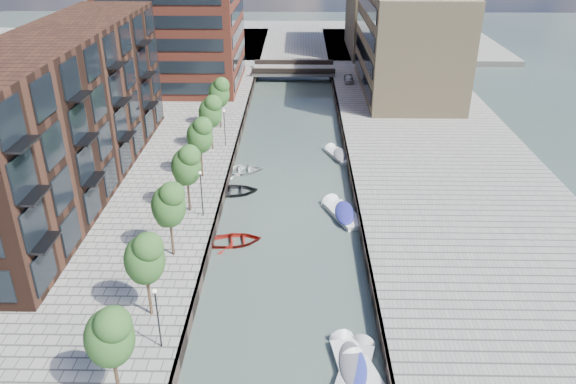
{
  "coord_description": "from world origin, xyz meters",
  "views": [
    {
      "loc": [
        0.78,
        -17.52,
        24.01
      ],
      "look_at": [
        0.0,
        23.63,
        3.5
      ],
      "focal_mm": 35.0,
      "sensor_mm": 36.0,
      "label": 1
    }
  ],
  "objects_px": {
    "tree_2": "(168,203)",
    "tree_4": "(200,134)",
    "sloop_2": "(235,243)",
    "motorboat_3": "(342,213)",
    "bridge": "(294,70)",
    "motorboat_1": "(349,361)",
    "tree_5": "(210,111)",
    "tree_6": "(219,92)",
    "tree_1": "(144,257)",
    "sloop_3": "(242,173)",
    "motorboat_2": "(365,381)",
    "tree_3": "(186,164)",
    "motorboat_0": "(356,365)",
    "tree_0": "(109,335)",
    "car": "(349,78)",
    "motorboat_4": "(338,155)",
    "sloop_4": "(233,193)"
  },
  "relations": [
    {
      "from": "tree_0",
      "to": "sloop_4",
      "type": "xyz_separation_m",
      "value": [
        3.14,
        26.26,
        -5.31
      ]
    },
    {
      "from": "tree_3",
      "to": "sloop_2",
      "type": "distance_m",
      "value": 7.74
    },
    {
      "from": "tree_2",
      "to": "tree_6",
      "type": "bearing_deg",
      "value": 90.0
    },
    {
      "from": "tree_4",
      "to": "motorboat_0",
      "type": "distance_m",
      "value": 28.1
    },
    {
      "from": "sloop_2",
      "to": "motorboat_2",
      "type": "relative_size",
      "value": 0.87
    },
    {
      "from": "tree_1",
      "to": "motorboat_1",
      "type": "height_order",
      "value": "tree_1"
    },
    {
      "from": "tree_1",
      "to": "sloop_2",
      "type": "distance_m",
      "value": 12.31
    },
    {
      "from": "sloop_2",
      "to": "motorboat_3",
      "type": "distance_m",
      "value": 10.26
    },
    {
      "from": "car",
      "to": "motorboat_3",
      "type": "bearing_deg",
      "value": -95.23
    },
    {
      "from": "motorboat_1",
      "to": "tree_5",
      "type": "bearing_deg",
      "value": 111.75
    },
    {
      "from": "motorboat_1",
      "to": "tree_6",
      "type": "bearing_deg",
      "value": 108.05
    },
    {
      "from": "tree_5",
      "to": "tree_6",
      "type": "distance_m",
      "value": 7.0
    },
    {
      "from": "sloop_2",
      "to": "motorboat_2",
      "type": "xyz_separation_m",
      "value": [
        8.98,
        -14.89,
        0.09
      ]
    },
    {
      "from": "tree_4",
      "to": "sloop_2",
      "type": "bearing_deg",
      "value": -68.51
    },
    {
      "from": "motorboat_1",
      "to": "bridge",
      "type": "bearing_deg",
      "value": 93.52
    },
    {
      "from": "tree_5",
      "to": "motorboat_1",
      "type": "distance_m",
      "value": 33.97
    },
    {
      "from": "bridge",
      "to": "tree_6",
      "type": "bearing_deg",
      "value": -108.1
    },
    {
      "from": "sloop_2",
      "to": "motorboat_1",
      "type": "relative_size",
      "value": 0.9
    },
    {
      "from": "sloop_2",
      "to": "tree_6",
      "type": "bearing_deg",
      "value": -1.33
    },
    {
      "from": "motorboat_0",
      "to": "car",
      "type": "distance_m",
      "value": 58.98
    },
    {
      "from": "tree_0",
      "to": "tree_6",
      "type": "height_order",
      "value": "same"
    },
    {
      "from": "tree_4",
      "to": "motorboat_1",
      "type": "relative_size",
      "value": 1.21
    },
    {
      "from": "sloop_2",
      "to": "bridge",
      "type": "bearing_deg",
      "value": -15.84
    },
    {
      "from": "tree_0",
      "to": "tree_6",
      "type": "distance_m",
      "value": 42.0
    },
    {
      "from": "tree_3",
      "to": "tree_6",
      "type": "height_order",
      "value": "same"
    },
    {
      "from": "tree_1",
      "to": "tree_3",
      "type": "relative_size",
      "value": 1.0
    },
    {
      "from": "tree_1",
      "to": "bridge",
      "type": "bearing_deg",
      "value": 82.07
    },
    {
      "from": "tree_4",
      "to": "sloop_2",
      "type": "height_order",
      "value": "tree_4"
    },
    {
      "from": "tree_2",
      "to": "tree_4",
      "type": "height_order",
      "value": "same"
    },
    {
      "from": "tree_4",
      "to": "car",
      "type": "bearing_deg",
      "value": 63.79
    },
    {
      "from": "motorboat_0",
      "to": "motorboat_2",
      "type": "distance_m",
      "value": 1.22
    },
    {
      "from": "tree_4",
      "to": "tree_6",
      "type": "xyz_separation_m",
      "value": [
        0.0,
        14.0,
        0.0
      ]
    },
    {
      "from": "bridge",
      "to": "motorboat_1",
      "type": "bearing_deg",
      "value": -86.48
    },
    {
      "from": "tree_2",
      "to": "tree_4",
      "type": "relative_size",
      "value": 1.0
    },
    {
      "from": "tree_6",
      "to": "sloop_2",
      "type": "distance_m",
      "value": 25.65
    },
    {
      "from": "tree_3",
      "to": "motorboat_4",
      "type": "bearing_deg",
      "value": 46.65
    },
    {
      "from": "tree_0",
      "to": "motorboat_2",
      "type": "bearing_deg",
      "value": 10.22
    },
    {
      "from": "motorboat_2",
      "to": "motorboat_0",
      "type": "bearing_deg",
      "value": 108.83
    },
    {
      "from": "sloop_3",
      "to": "motorboat_4",
      "type": "xyz_separation_m",
      "value": [
        10.21,
        4.47,
        0.19
      ]
    },
    {
      "from": "tree_1",
      "to": "tree_5",
      "type": "height_order",
      "value": "same"
    },
    {
      "from": "sloop_3",
      "to": "motorboat_1",
      "type": "bearing_deg",
      "value": -173.88
    },
    {
      "from": "sloop_4",
      "to": "tree_2",
      "type": "bearing_deg",
      "value": 159.96
    },
    {
      "from": "bridge",
      "to": "tree_2",
      "type": "bearing_deg",
      "value": -98.95
    },
    {
      "from": "tree_1",
      "to": "tree_6",
      "type": "xyz_separation_m",
      "value": [
        0.0,
        35.0,
        0.0
      ]
    },
    {
      "from": "tree_3",
      "to": "tree_6",
      "type": "bearing_deg",
      "value": 90.0
    },
    {
      "from": "bridge",
      "to": "car",
      "type": "bearing_deg",
      "value": -33.88
    },
    {
      "from": "tree_1",
      "to": "motorboat_1",
      "type": "xyz_separation_m",
      "value": [
        12.44,
        -3.19,
        -5.12
      ]
    },
    {
      "from": "motorboat_0",
      "to": "sloop_3",
      "type": "bearing_deg",
      "value": 108.67
    },
    {
      "from": "tree_1",
      "to": "sloop_3",
      "type": "bearing_deg",
      "value": 81.7
    },
    {
      "from": "tree_0",
      "to": "car",
      "type": "bearing_deg",
      "value": 74.82
    }
  ]
}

